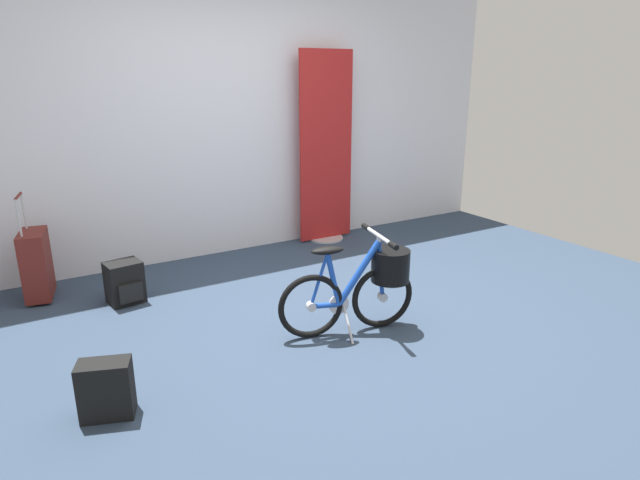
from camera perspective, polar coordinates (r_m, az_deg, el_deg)
ground_plane at (r=3.81m, az=2.20°, el=-8.94°), size 6.15×6.15×0.00m
back_wall at (r=5.20m, az=-9.94°, el=13.35°), size 6.15×0.10×2.69m
floor_banner_stand at (r=5.50m, az=0.65°, el=8.77°), size 0.60×0.36×1.91m
folding_bike_foreground at (r=3.61m, az=4.87°, el=-4.52°), size 0.94×0.52×0.69m
rolling_suitcase at (r=4.65m, az=-27.90°, el=-2.28°), size 0.25×0.39×0.83m
backpack_on_floor at (r=4.35m, az=-20.02°, el=-4.28°), size 0.28×0.26×0.32m
handbag_on_floor at (r=3.03m, az=-21.74°, el=-14.51°), size 0.29×0.24×0.31m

